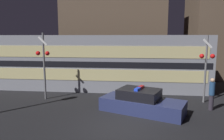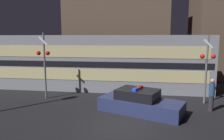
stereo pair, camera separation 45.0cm
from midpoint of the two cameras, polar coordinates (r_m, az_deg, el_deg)
The scene contains 7 objects.
ground_plane at distance 10.05m, azimuth 3.60°, elevation -14.63°, with size 120.00×120.00×0.00m, color black.
train at distance 17.04m, azimuth -4.35°, elevation 2.11°, with size 17.43×3.16×4.10m.
police_car at distance 11.81m, azimuth 8.37°, elevation -8.53°, with size 4.69×3.20×1.35m.
pedestrian at distance 13.01m, azimuth 25.49°, elevation -5.82°, with size 0.30×0.30×1.78m.
crossing_signal_near at distance 14.06m, azimuth 24.39°, elevation 1.49°, with size 0.89×0.34×4.08m.
crossing_signal_far at distance 14.45m, azimuth -16.46°, elevation 2.43°, with size 0.89×0.34×4.24m.
building_left at distance 24.61m, azimuth 1.98°, elevation 10.93°, with size 10.77×5.79×9.96m.
Camera 2 is at (0.94, -9.19, 3.95)m, focal length 35.00 mm.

